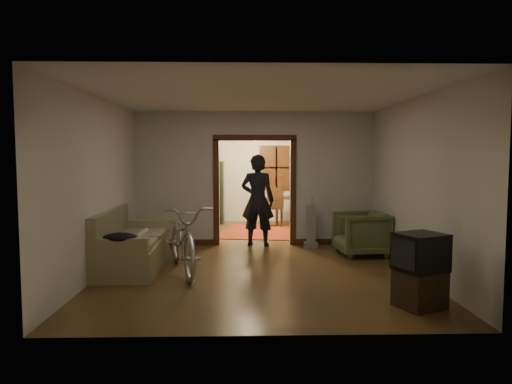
{
  "coord_description": "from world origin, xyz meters",
  "views": [
    {
      "loc": [
        -0.22,
        -8.87,
        1.86
      ],
      "look_at": [
        0.0,
        -0.3,
        1.2
      ],
      "focal_mm": 32.0,
      "sensor_mm": 36.0,
      "label": 1
    }
  ],
  "objects_px": {
    "sofa": "(132,239)",
    "bicycle": "(183,238)",
    "desk": "(294,211)",
    "person": "(258,200)",
    "armchair": "(361,234)",
    "locker": "(208,192)"
  },
  "relations": [
    {
      "from": "sofa",
      "to": "bicycle",
      "type": "xyz_separation_m",
      "value": [
        0.89,
        -0.28,
        0.06
      ]
    },
    {
      "from": "sofa",
      "to": "person",
      "type": "relative_size",
      "value": 1.11
    },
    {
      "from": "bicycle",
      "to": "desk",
      "type": "relative_size",
      "value": 2.06
    },
    {
      "from": "sofa",
      "to": "desk",
      "type": "relative_size",
      "value": 2.08
    },
    {
      "from": "bicycle",
      "to": "sofa",
      "type": "bearing_deg",
      "value": 146.12
    },
    {
      "from": "locker",
      "to": "armchair",
      "type": "bearing_deg",
      "value": -52.2
    },
    {
      "from": "bicycle",
      "to": "armchair",
      "type": "height_order",
      "value": "bicycle"
    },
    {
      "from": "armchair",
      "to": "person",
      "type": "relative_size",
      "value": 0.47
    },
    {
      "from": "person",
      "to": "desk",
      "type": "distance_m",
      "value": 3.18
    },
    {
      "from": "armchair",
      "to": "sofa",
      "type": "bearing_deg",
      "value": -82.9
    },
    {
      "from": "desk",
      "to": "sofa",
      "type": "bearing_deg",
      "value": -125.52
    },
    {
      "from": "bicycle",
      "to": "armchair",
      "type": "bearing_deg",
      "value": 3.61
    },
    {
      "from": "bicycle",
      "to": "person",
      "type": "distance_m",
      "value": 2.53
    },
    {
      "from": "person",
      "to": "desk",
      "type": "bearing_deg",
      "value": -97.3
    },
    {
      "from": "desk",
      "to": "bicycle",
      "type": "bearing_deg",
      "value": -116.28
    },
    {
      "from": "bicycle",
      "to": "desk",
      "type": "distance_m",
      "value": 5.61
    },
    {
      "from": "armchair",
      "to": "locker",
      "type": "bearing_deg",
      "value": -148.07
    },
    {
      "from": "sofa",
      "to": "armchair",
      "type": "xyz_separation_m",
      "value": [
        4.09,
        0.89,
        -0.08
      ]
    },
    {
      "from": "sofa",
      "to": "desk",
      "type": "bearing_deg",
      "value": 53.97
    },
    {
      "from": "sofa",
      "to": "locker",
      "type": "relative_size",
      "value": 1.22
    },
    {
      "from": "bicycle",
      "to": "armchair",
      "type": "relative_size",
      "value": 2.32
    },
    {
      "from": "sofa",
      "to": "bicycle",
      "type": "bearing_deg",
      "value": -19.49
    }
  ]
}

